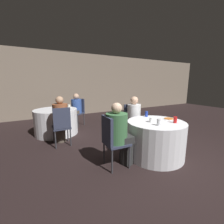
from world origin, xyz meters
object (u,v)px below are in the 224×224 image
Objects in this scene: chair_near_west at (112,138)px; person_green_jacket at (120,134)px; table_far at (56,122)px; person_blue_shirt at (75,110)px; soda_can_red at (175,120)px; person_floral_shirt at (60,120)px; soda_can_silver at (159,122)px; soda_can_blue at (146,114)px; person_white_shirt at (135,119)px; chair_far_south at (62,124)px; pizza_plate_near at (169,119)px; chair_far_northeast at (78,110)px; chair_near_north at (132,119)px; table_near at (155,139)px.

person_green_jacket reaches higher than chair_near_west.
table_far is 0.88m from person_blue_shirt.
chair_near_west is at bearing 166.63° from soda_can_red.
soda_can_silver is at bearing -50.70° from person_floral_shirt.
soda_can_blue is (0.96, 0.40, 0.19)m from person_green_jacket.
person_white_shirt reaches higher than soda_can_silver.
chair_far_south is 7.69× the size of soda_can_blue.
pizza_plate_near is 0.62m from soda_can_silver.
pizza_plate_near is at bearing 24.04° from soda_can_silver.
chair_far_south reaches higher than pizza_plate_near.
chair_far_south is at bearing 117.03° from chair_far_northeast.
soda_can_red is at bearing -80.48° from soda_can_blue.
chair_far_northeast is 3.39m from soda_can_red.
person_blue_shirt reaches higher than soda_can_blue.
chair_near_north is 0.59m from soda_can_blue.
soda_can_silver is 1.00× the size of soda_can_blue.
table_far is at bearing 122.40° from table_near.
table_far is 2.45m from chair_near_west.
soda_can_silver is at bearing -114.62° from soda_can_blue.
person_white_shirt is 1.10m from soda_can_silver.
person_floral_shirt reaches higher than chair_far_northeast.
person_white_shirt reaches higher than chair_near_west.
chair_far_northeast is 7.69× the size of soda_can_red.
soda_can_silver is (0.66, -0.27, 0.19)m from person_green_jacket.
soda_can_blue reaches higher than pizza_plate_near.
table_near is 0.54m from pizza_plate_near.
soda_can_blue is (1.12, 0.39, 0.23)m from chair_near_west.
person_white_shirt is 4.65× the size of pizza_plate_near.
person_floral_shirt is 9.73× the size of soda_can_silver.
table_near is at bearing -57.60° from table_far.
person_green_jacket is at bearing 145.68° from person_blue_shirt.
person_green_jacket is 1.23m from pizza_plate_near.
person_floral_shirt reaches higher than chair_near_west.
person_green_jacket is (0.74, -1.36, 0.05)m from chair_far_south.
person_floral_shirt is 1.03× the size of person_white_shirt.
person_floral_shirt is 9.73× the size of soda_can_blue.
person_green_jacket is at bearing -157.61° from soda_can_blue.
chair_near_north is 0.83× the size of person_blue_shirt.
chair_near_west is 2.97m from chair_far_northeast.
chair_far_northeast is at bearing -179.59° from person_green_jacket.
chair_near_west is 0.81× the size of person_green_jacket.
table_far is 2.22m from chair_near_north.
pizza_plate_near is at bearing 168.62° from person_blue_shirt.
chair_far_northeast reaches higher than soda_can_red.
person_white_shirt is 9.46× the size of soda_can_silver.
chair_near_west is 1.63m from person_floral_shirt.
soda_can_red is at bearing -56.22° from table_far.
chair_far_northeast is 0.17m from person_blue_shirt.
chair_near_west reaches higher than pizza_plate_near.
chair_far_south is 1.55m from person_green_jacket.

